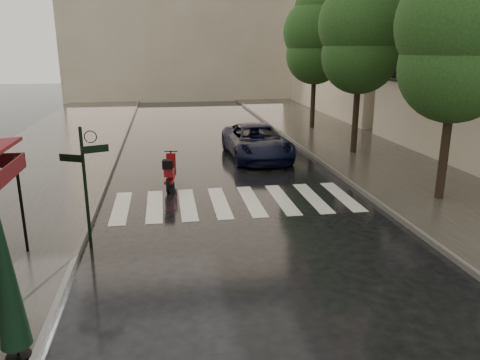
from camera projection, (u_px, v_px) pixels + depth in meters
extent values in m
plane|color=black|center=(133.00, 306.00, 9.22)|extent=(120.00, 120.00, 0.00)
cube|color=#38332D|center=(41.00, 165.00, 19.89)|extent=(6.00, 60.00, 0.12)
cube|color=#38332D|center=(368.00, 153.00, 22.16)|extent=(5.50, 60.00, 0.12)
cube|color=#595651|center=(115.00, 162.00, 20.36)|extent=(0.12, 60.00, 0.16)
cube|color=#595651|center=(311.00, 155.00, 21.73)|extent=(0.12, 60.00, 0.16)
cube|color=silver|center=(121.00, 208.00, 14.80)|extent=(0.50, 3.20, 0.01)
cube|color=silver|center=(155.00, 206.00, 14.96)|extent=(0.50, 3.20, 0.01)
cube|color=silver|center=(188.00, 204.00, 15.12)|extent=(0.50, 3.20, 0.01)
cube|color=silver|center=(220.00, 202.00, 15.28)|extent=(0.50, 3.20, 0.01)
cube|color=silver|center=(251.00, 201.00, 15.45)|extent=(0.50, 3.20, 0.01)
cube|color=silver|center=(282.00, 199.00, 15.61)|extent=(0.50, 3.20, 0.01)
cube|color=silver|center=(312.00, 198.00, 15.77)|extent=(0.50, 3.20, 0.01)
cube|color=silver|center=(342.00, 196.00, 15.93)|extent=(0.50, 3.20, 0.01)
cylinder|color=black|center=(22.00, 206.00, 11.06)|extent=(0.07, 0.07, 2.35)
cylinder|color=black|center=(86.00, 189.00, 11.45)|extent=(0.08, 0.08, 3.10)
cube|color=black|center=(95.00, 149.00, 11.22)|extent=(0.62, 0.26, 0.18)
cube|color=black|center=(71.00, 158.00, 11.19)|extent=(0.56, 0.29, 0.18)
cylinder|color=black|center=(447.00, 134.00, 14.82)|extent=(0.28, 0.28, 4.26)
sphere|color=#193112|center=(455.00, 67.00, 14.25)|extent=(3.40, 3.40, 3.40)
sphere|color=#193112|center=(460.00, 23.00, 13.89)|extent=(3.80, 3.80, 3.80)
cylinder|color=black|center=(356.00, 104.00, 21.41)|extent=(0.28, 0.28, 4.48)
sphere|color=#193112|center=(360.00, 56.00, 20.82)|extent=(3.40, 3.40, 3.40)
sphere|color=#193112|center=(362.00, 23.00, 20.44)|extent=(3.80, 3.80, 3.80)
cylinder|color=black|center=(313.00, 91.00, 28.10)|extent=(0.28, 0.28, 4.37)
sphere|color=#193112|center=(315.00, 55.00, 27.52)|extent=(3.40, 3.40, 3.40)
sphere|color=#193112|center=(316.00, 32.00, 27.15)|extent=(3.80, 3.80, 3.80)
sphere|color=#193112|center=(317.00, 9.00, 26.81)|extent=(2.60, 2.60, 2.60)
cylinder|color=black|center=(168.00, 186.00, 16.27)|extent=(0.17, 0.52, 0.51)
cylinder|color=black|center=(172.00, 175.00, 17.54)|extent=(0.17, 0.52, 0.51)
cube|color=maroon|center=(170.00, 178.00, 16.91)|extent=(0.46, 1.41, 0.11)
cube|color=maroon|center=(169.00, 171.00, 16.56)|extent=(0.39, 0.62, 0.30)
cube|color=maroon|center=(171.00, 164.00, 17.25)|extent=(0.35, 0.17, 0.80)
cylinder|color=black|center=(171.00, 151.00, 17.23)|extent=(0.49, 0.10, 0.04)
cube|color=black|center=(168.00, 164.00, 16.09)|extent=(0.38, 0.36, 0.30)
imported|color=black|center=(257.00, 141.00, 21.23)|extent=(2.69, 5.52, 1.51)
cylinder|color=black|center=(19.00, 356.00, 7.49)|extent=(0.39, 0.39, 0.05)
cylinder|color=black|center=(8.00, 282.00, 7.13)|extent=(0.04, 0.04, 2.58)
cone|color=black|center=(7.00, 275.00, 7.10)|extent=(0.48, 0.48, 2.45)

